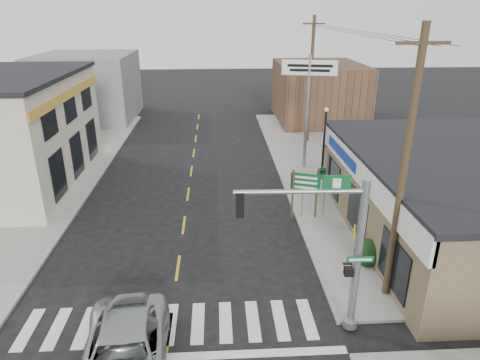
{
  "coord_description": "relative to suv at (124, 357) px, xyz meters",
  "views": [
    {
      "loc": [
        1.82,
        -12.07,
        10.58
      ],
      "look_at": [
        2.91,
        7.2,
        2.8
      ],
      "focal_mm": 32.0,
      "sensor_mm": 36.0,
      "label": 1
    }
  ],
  "objects": [
    {
      "name": "sidewalk_right",
      "position": [
        10.11,
        14.9,
        -0.72
      ],
      "size": [
        6.0,
        38.0,
        0.13
      ],
      "primitive_type": "cube",
      "color": "gray",
      "rests_on": "ground"
    },
    {
      "name": "ground",
      "position": [
        1.11,
        1.9,
        -0.79
      ],
      "size": [
        140.0,
        140.0,
        0.0
      ],
      "primitive_type": "plane",
      "color": "black",
      "rests_on": "ground"
    },
    {
      "name": "shrub_front",
      "position": [
        9.49,
        5.7,
        -0.19
      ],
      "size": [
        1.26,
        1.26,
        0.94
      ],
      "primitive_type": "ellipsoid",
      "color": "#1D3E1E",
      "rests_on": "sidewalk_right"
    },
    {
      "name": "suv",
      "position": [
        0.0,
        0.0,
        0.0
      ],
      "size": [
        3.11,
        5.89,
        1.58
      ],
      "primitive_type": "imported",
      "rotation": [
        0.0,
        0.0,
        0.09
      ],
      "color": "#A8ABAD",
      "rests_on": "ground"
    },
    {
      "name": "utility_pole_far",
      "position": [
        10.61,
        24.43,
        4.46
      ],
      "size": [
        1.74,
        0.26,
        9.99
      ],
      "rotation": [
        0.0,
        0.0,
        -0.02
      ],
      "color": "#3E2C1D",
      "rests_on": "sidewalk_right"
    },
    {
      "name": "bldg_distant_left",
      "position": [
        -9.89,
        33.9,
        2.41
      ],
      "size": [
        9.0,
        10.0,
        6.4
      ],
      "primitive_type": "cube",
      "color": "slate",
      "rests_on": "ground"
    },
    {
      "name": "guide_sign",
      "position": [
        7.49,
        10.15,
        1.11
      ],
      "size": [
        1.56,
        0.13,
        2.73
      ],
      "rotation": [
        0.0,
        0.0,
        -0.35
      ],
      "color": "#493722",
      "rests_on": "sidewalk_right"
    },
    {
      "name": "fire_hydrant",
      "position": [
        9.61,
        7.84,
        -0.25
      ],
      "size": [
        0.24,
        0.24,
        0.75
      ],
      "rotation": [
        0.0,
        0.0,
        -0.2
      ],
      "color": "yellow",
      "rests_on": "sidewalk_right"
    },
    {
      "name": "shrub_back",
      "position": [
        12.11,
        9.19,
        -0.2
      ],
      "size": [
        1.22,
        1.22,
        0.91
      ],
      "primitive_type": "ellipsoid",
      "color": "black",
      "rests_on": "sidewalk_right"
    },
    {
      "name": "bldg_distant_right",
      "position": [
        13.11,
        31.9,
        2.01
      ],
      "size": [
        8.0,
        10.0,
        5.6
      ],
      "primitive_type": "cube",
      "color": "brown",
      "rests_on": "ground"
    },
    {
      "name": "traffic_signal_pole",
      "position": [
        6.81,
        1.69,
        2.76
      ],
      "size": [
        4.53,
        0.37,
        5.74
      ],
      "rotation": [
        0.0,
        0.0,
        -0.03
      ],
      "color": "gray",
      "rests_on": "sidewalk_right"
    },
    {
      "name": "bare_tree",
      "position": [
        10.84,
        5.86,
        2.64
      ],
      "size": [
        2.1,
        2.1,
        4.2
      ],
      "rotation": [
        0.0,
        0.0,
        -0.2
      ],
      "color": "black",
      "rests_on": "sidewalk_right"
    },
    {
      "name": "center_line",
      "position": [
        1.11,
        9.9,
        -0.78
      ],
      "size": [
        0.12,
        56.0,
        0.01
      ],
      "primitive_type": "cube",
      "color": "gold",
      "rests_on": "ground"
    },
    {
      "name": "utility_pole_near",
      "position": [
        9.47,
        3.51,
        4.52
      ],
      "size": [
        1.76,
        0.26,
        10.1
      ],
      "rotation": [
        0.0,
        0.0,
        0.01
      ],
      "color": "#483824",
      "rests_on": "sidewalk_right"
    },
    {
      "name": "ped_crossing_sign",
      "position": [
        7.41,
        10.22,
        1.07
      ],
      "size": [
        0.97,
        0.07,
        2.49
      ],
      "rotation": [
        0.0,
        0.0,
        -0.28
      ],
      "color": "gray",
      "rests_on": "sidewalk_right"
    },
    {
      "name": "dance_center_sign",
      "position": [
        9.07,
        18.06,
        5.02
      ],
      "size": [
        3.6,
        0.23,
        7.66
      ],
      "rotation": [
        0.0,
        0.0,
        -0.21
      ],
      "color": "gray",
      "rests_on": "sidewalk_right"
    },
    {
      "name": "lamp_post",
      "position": [
        9.37,
        13.94,
        2.32
      ],
      "size": [
        0.67,
        0.52,
        5.12
      ],
      "rotation": [
        0.0,
        0.0,
        -0.34
      ],
      "color": "black",
      "rests_on": "sidewalk_right"
    },
    {
      "name": "crosswalk",
      "position": [
        1.11,
        2.3,
        -0.78
      ],
      "size": [
        11.0,
        2.2,
        0.01
      ],
      "primitive_type": "cube",
      "color": "silver",
      "rests_on": "ground"
    },
    {
      "name": "sidewalk_left",
      "position": [
        -7.89,
        14.9,
        -0.72
      ],
      "size": [
        6.0,
        38.0,
        0.13
      ],
      "primitive_type": "cube",
      "color": "gray",
      "rests_on": "ground"
    }
  ]
}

